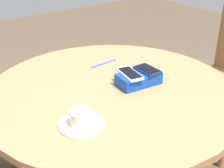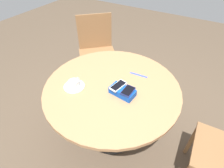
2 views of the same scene
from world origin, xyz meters
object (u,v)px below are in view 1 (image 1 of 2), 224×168
at_px(phone_white, 130,74).
at_px(phone_box, 139,79).
at_px(phone_navy, 147,70).
at_px(saucer, 82,125).
at_px(round_table, 112,108).
at_px(lanyard_strap, 104,63).
at_px(coffee_cup, 81,117).

bearing_deg(phone_white, phone_box, 166.55).
bearing_deg(phone_navy, phone_white, -8.38).
xyz_separation_m(phone_white, saucer, (0.33, 0.13, -0.06)).
bearing_deg(phone_box, round_table, -19.47).
distance_m(phone_box, phone_white, 0.06).
bearing_deg(round_table, phone_box, 160.53).
height_order(round_table, saucer, saucer).
relative_size(phone_navy, lanyard_strap, 0.75).
relative_size(phone_white, coffee_cup, 1.33).
xyz_separation_m(phone_box, coffee_cup, (0.37, 0.12, 0.01)).
height_order(phone_white, coffee_cup, phone_white).
distance_m(saucer, lanyard_strap, 0.56).
bearing_deg(phone_box, lanyard_strap, -92.07).
height_order(round_table, phone_white, phone_white).
bearing_deg(saucer, round_table, -147.52).
height_order(phone_navy, coffee_cup, phone_navy).
xyz_separation_m(round_table, phone_box, (-0.12, 0.04, 0.13)).
bearing_deg(phone_box, saucer, 18.11).
relative_size(phone_box, coffee_cup, 1.82).
relative_size(phone_box, phone_white, 1.37).
relative_size(saucer, lanyard_strap, 1.05).
distance_m(saucer, coffee_cup, 0.03).
bearing_deg(phone_navy, coffee_cup, 15.49).
distance_m(phone_box, phone_navy, 0.06).
height_order(phone_white, lanyard_strap, phone_white).
height_order(phone_white, saucer, phone_white).
xyz_separation_m(phone_navy, saucer, (0.42, 0.12, -0.06)).
bearing_deg(coffee_cup, saucer, 89.21).
distance_m(round_table, saucer, 0.32).
distance_m(round_table, phone_box, 0.18).
relative_size(round_table, lanyard_strap, 6.94).
xyz_separation_m(coffee_cup, lanyard_strap, (-0.38, -0.40, -0.03)).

